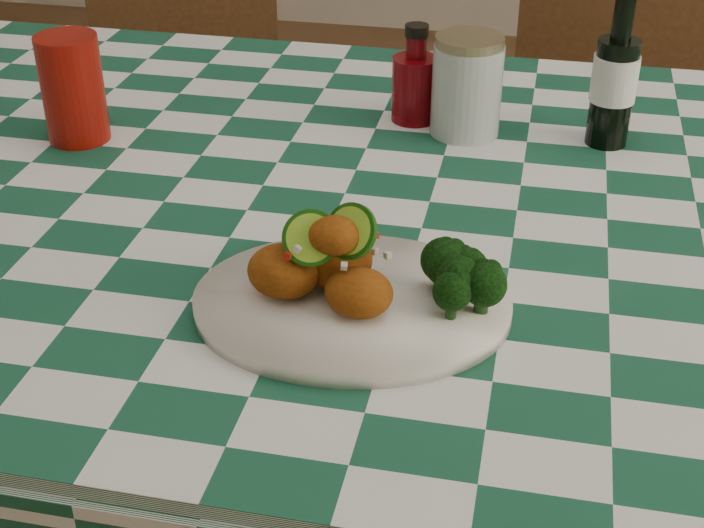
% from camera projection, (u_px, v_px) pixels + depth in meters
% --- Properties ---
extents(dining_table, '(1.66, 1.06, 0.79)m').
position_uv_depth(dining_table, '(346.00, 441.00, 1.38)').
color(dining_table, '#174E36').
rests_on(dining_table, ground).
extents(plate, '(0.34, 0.29, 0.02)m').
position_uv_depth(plate, '(352.00, 304.00, 0.96)').
color(plate, silver).
rests_on(plate, dining_table).
extents(fried_chicken_pile, '(0.14, 0.10, 0.09)m').
position_uv_depth(fried_chicken_pile, '(337.00, 256.00, 0.93)').
color(fried_chicken_pile, '#8D440D').
rests_on(fried_chicken_pile, plate).
extents(broccoli_side, '(0.07, 0.07, 0.05)m').
position_uv_depth(broccoli_side, '(460.00, 279.00, 0.93)').
color(broccoli_side, black).
rests_on(broccoli_side, plate).
extents(red_tumbler, '(0.09, 0.09, 0.14)m').
position_uv_depth(red_tumbler, '(73.00, 89.00, 1.27)').
color(red_tumbler, maroon).
rests_on(red_tumbler, dining_table).
extents(ketchup_bottle, '(0.07, 0.07, 0.13)m').
position_uv_depth(ketchup_bottle, '(415.00, 73.00, 1.33)').
color(ketchup_bottle, '#68050A').
rests_on(ketchup_bottle, dining_table).
extents(mason_jar, '(0.10, 0.10, 0.13)m').
position_uv_depth(mason_jar, '(467.00, 86.00, 1.29)').
color(mason_jar, '#B2BCBA').
rests_on(mason_jar, dining_table).
extents(beer_bottle, '(0.08, 0.08, 0.21)m').
position_uv_depth(beer_bottle, '(616.00, 67.00, 1.24)').
color(beer_bottle, black).
rests_on(beer_bottle, dining_table).
extents(wooden_chair_left, '(0.48, 0.49, 0.85)m').
position_uv_depth(wooden_chair_left, '(189.00, 176.00, 2.02)').
color(wooden_chair_left, '#472814').
rests_on(wooden_chair_left, ground).
extents(wooden_chair_right, '(0.49, 0.51, 0.97)m').
position_uv_depth(wooden_chair_right, '(606.00, 179.00, 1.87)').
color(wooden_chair_right, '#472814').
rests_on(wooden_chair_right, ground).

